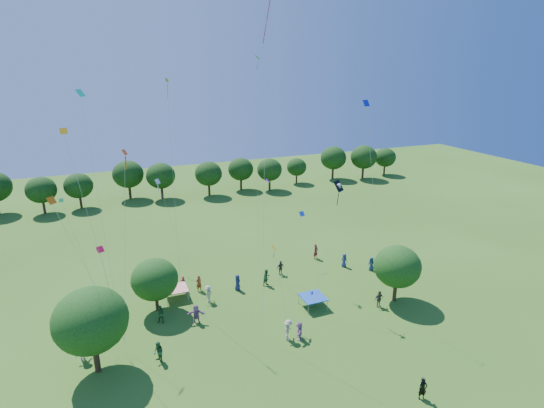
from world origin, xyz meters
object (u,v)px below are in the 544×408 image
Objects in this scene: pirate_kite at (338,189)px; tent_red_stripe at (176,289)px; red_high_kite at (266,65)px; near_tree_west at (91,320)px; tent_blue at (313,297)px; man_in_black at (423,389)px; near_tree_north at (155,279)px; near_tree_east at (397,267)px.

tent_red_stripe is at bearing 155.75° from pirate_kite.
tent_red_stripe is 0.09× the size of red_high_kite.
tent_red_stripe is at bearing 49.11° from near_tree_west.
near_tree_west is at bearing -175.74° from red_high_kite.
tent_blue is 13.34m from man_in_black.
near_tree_north is 18.54m from pirate_kite.
red_high_kite is (-12.90, 1.06, 18.17)m from near_tree_east.
man_in_black is (1.55, -13.25, -0.20)m from tent_blue.
near_tree_north is 21.26m from red_high_kite.
near_tree_west is 22.38m from red_high_kite.
red_high_kite is at bearing -47.62° from tent_red_stripe.
man_in_black is (20.55, -11.33, -3.53)m from near_tree_west.
near_tree_east is (26.88, -0.02, -0.72)m from near_tree_west.
man_in_black is 25.22m from red_high_kite.
pirate_kite is 0.42× the size of red_high_kite.
tent_red_stripe is at bearing 132.38° from red_high_kite.
near_tree_east is 13.26m from man_in_black.
man_in_black is at bearing -62.03° from red_high_kite.
tent_blue is (-7.89, 1.94, -2.61)m from near_tree_east.
red_high_kite reaches higher than pirate_kite.
pirate_kite reaches higher than man_in_black.
pirate_kite is at bearing 4.34° from tent_blue.
near_tree_west is 23.73m from man_in_black.
man_in_black is at bearing -119.25° from near_tree_east.
near_tree_west is 3.07× the size of tent_blue.
near_tree_west is 3.07× the size of tent_red_stripe.
man_in_black is at bearing -28.88° from near_tree_west.
tent_blue is 1.32× the size of man_in_black.
near_tree_north is (5.24, 6.72, -1.09)m from near_tree_west.
red_high_kite reaches higher than tent_red_stripe.
red_high_kite is (-6.57, 12.37, 20.98)m from man_in_black.
tent_red_stripe is at bearing 156.77° from near_tree_east.
near_tree_west is 8.59m from near_tree_north.
near_tree_west is 1.20× the size of near_tree_east.
near_tree_north reaches higher than tent_blue.
near_tree_west is 4.06× the size of man_in_black.
tent_red_stripe is 1.00× the size of tent_blue.
near_tree_west reaches higher than near_tree_north.
tent_red_stripe is (-19.61, 8.42, -2.61)m from near_tree_east.
near_tree_east is at bearing -17.30° from near_tree_north.
tent_blue is at bearing 166.20° from near_tree_east.
tent_blue is at bearing -19.25° from near_tree_north.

